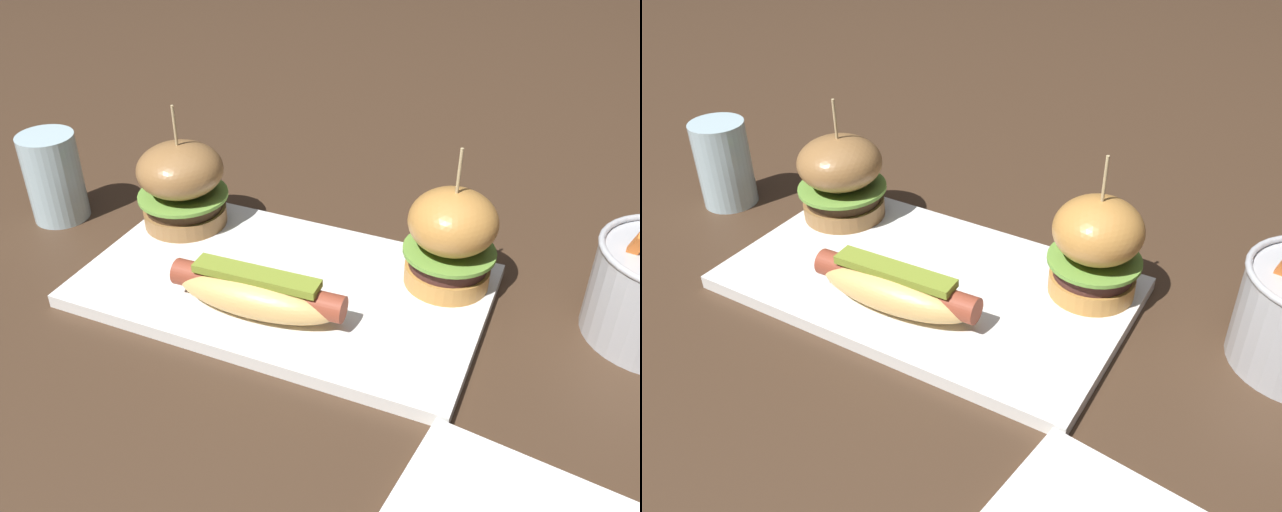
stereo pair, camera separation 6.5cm
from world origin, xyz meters
TOP-DOWN VIEW (x-y plane):
  - ground_plane at (0.00, 0.00)m, footprint 3.00×3.00m
  - platter_main at (0.00, 0.00)m, footprint 0.40×0.23m
  - hot_dog at (0.00, -0.05)m, footprint 0.17×0.06m
  - slider_left at (-0.15, 0.06)m, footprint 0.10×0.10m
  - slider_right at (0.15, 0.06)m, footprint 0.09×0.09m
  - water_glass at (-0.31, 0.03)m, footprint 0.06×0.06m

SIDE VIEW (x-z plane):
  - ground_plane at x=0.00m, z-range 0.00..0.00m
  - platter_main at x=0.00m, z-range 0.00..0.01m
  - hot_dog at x=0.00m, z-range 0.01..0.06m
  - water_glass at x=-0.31m, z-range 0.00..0.11m
  - slider_left at x=-0.15m, z-range -0.01..0.13m
  - slider_right at x=0.15m, z-range -0.01..0.14m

